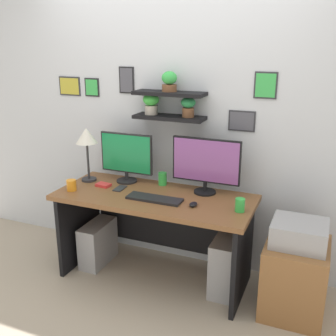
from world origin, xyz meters
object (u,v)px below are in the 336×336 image
Objects in this scene: pen_cup at (240,205)px; coffee_mug at (71,185)px; monitor_left at (126,156)px; keyboard at (154,199)px; printer at (299,233)px; computer_tower_right at (225,264)px; cell_phone at (120,188)px; computer_tower_left at (98,243)px; computer_mouse at (193,204)px; desk_lamp at (87,139)px; water_cup at (163,179)px; drawer_cabinet at (294,278)px; monitor_right at (206,164)px; scissors_tray at (103,185)px; desk at (157,217)px.

coffee_mug is at bearing -175.69° from pen_cup.
keyboard is at bearing -37.35° from monitor_left.
printer is 0.67m from computer_tower_right.
coffee_mug is at bearing -170.69° from computer_tower_right.
cell_phone is 0.62m from computer_tower_left.
computer_mouse is 0.19× the size of desk_lamp.
water_cup is at bearing 139.03° from computer_mouse.
keyboard is 0.73m from coffee_mug.
desk_lamp is 2.01m from drawer_cabinet.
desk_lamp is (-1.05, 0.20, 0.36)m from computer_mouse.
cell_phone is (-0.69, 0.12, -0.01)m from computer_mouse.
water_cup is at bearing 32.69° from coffee_mug.
water_cup reaches higher than computer_mouse.
water_cup is at bearing 157.44° from pen_cup.
coffee_mug reaches higher than keyboard.
desk_lamp is 1.56m from computer_tower_right.
water_cup is at bearing 174.78° from monitor_right.
keyboard is 0.84m from desk_lamp.
water_cup is (-0.40, 0.35, 0.04)m from computer_mouse.
scissors_tray is (0.19, 0.19, -0.03)m from coffee_mug.
computer_tower_right is at bearing 173.30° from printer.
water_cup is 0.88m from computer_tower_right.
desk is 0.27m from keyboard.
monitor_left is at bearing -173.64° from water_cup.
scissors_tray is at bearing 176.11° from pen_cup.
computer_mouse is 0.91m from drawer_cabinet.
desk_lamp reaches higher than computer_tower_left.
cell_phone is (-0.68, -0.20, -0.24)m from monitor_right.
desk is 4.00× the size of computer_tower_left.
pen_cup is at bearing -3.89° from scissors_tray.
cell_phone reaches higher than desk.
desk is at bearing 179.52° from computer_tower_right.
pen_cup is (1.07, -0.27, -0.18)m from monitor_left.
coffee_mug reaches higher than computer_mouse.
water_cup is (-0.39, 0.04, -0.19)m from monitor_right.
desk is 15.99× the size of pen_cup.
drawer_cabinet is at bearing -3.80° from desk_lamp.
pen_cup reaches higher than drawer_cabinet.
cell_phone reaches higher than printer.
scissors_tray reaches higher than keyboard.
water_cup is 0.29× the size of printer.
monitor_left is 4.83× the size of pen_cup.
pen_cup is 1.42m from computer_tower_left.
desk_lamp is at bearing 173.35° from pen_cup.
coffee_mug is (-1.04, -0.38, -0.20)m from monitor_right.
desk is 0.67m from computer_tower_right.
computer_tower_right is (1.28, -0.06, -0.90)m from desk_lamp.
drawer_cabinet is at bearing -6.70° from computer_tower_right.
pen_cup is 0.59m from computer_tower_right.
desk_lamp is 1.03× the size of computer_tower_right.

